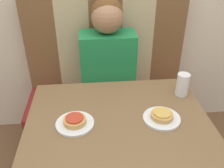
# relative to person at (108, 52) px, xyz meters

# --- Properties ---
(booth_seat) EXTENTS (1.23, 0.53, 0.46)m
(booth_seat) POSITION_rel_person_xyz_m (0.00, -0.00, -0.60)
(booth_seat) COLOR maroon
(booth_seat) RESTS_ON ground_plane
(booth_backrest) EXTENTS (1.23, 0.09, 0.74)m
(booth_backrest) POSITION_rel_person_xyz_m (0.00, 0.21, -0.00)
(booth_backrest) COLOR brown
(booth_backrest) RESTS_ON booth_seat
(dining_table) EXTENTS (0.90, 0.72, 0.77)m
(dining_table) POSITION_rel_person_xyz_m (0.00, -0.66, -0.18)
(dining_table) COLOR brown
(dining_table) RESTS_ON ground_plane
(person) EXTENTS (0.39, 0.24, 0.75)m
(person) POSITION_rel_person_xyz_m (0.00, 0.00, 0.00)
(person) COLOR #1E8447
(person) RESTS_ON booth_seat
(plate_left) EXTENTS (0.18, 0.18, 0.01)m
(plate_left) POSITION_rel_person_xyz_m (-0.21, -0.69, -0.06)
(plate_left) COLOR white
(plate_left) RESTS_ON dining_table
(plate_right) EXTENTS (0.18, 0.18, 0.01)m
(plate_right) POSITION_rel_person_xyz_m (0.21, -0.69, -0.06)
(plate_right) COLOR white
(plate_right) RESTS_ON dining_table
(pizza_left) EXTENTS (0.11, 0.11, 0.03)m
(pizza_left) POSITION_rel_person_xyz_m (-0.21, -0.69, -0.04)
(pizza_left) COLOR tan
(pizza_left) RESTS_ON plate_left
(pizza_right) EXTENTS (0.11, 0.11, 0.03)m
(pizza_right) POSITION_rel_person_xyz_m (0.21, -0.69, -0.04)
(pizza_right) COLOR tan
(pizza_right) RESTS_ON plate_right
(drinking_cup) EXTENTS (0.07, 0.07, 0.13)m
(drinking_cup) POSITION_rel_person_xyz_m (0.38, -0.48, -0.00)
(drinking_cup) COLOR silver
(drinking_cup) RESTS_ON dining_table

